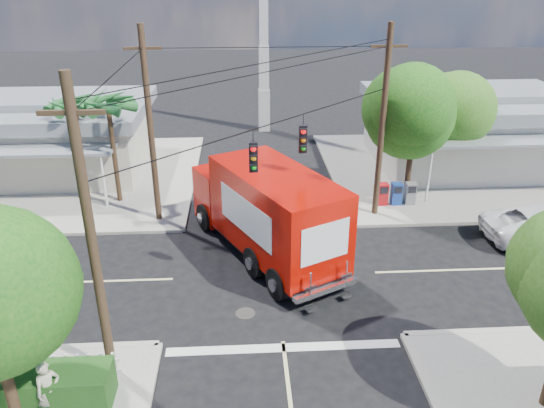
{
  "coord_description": "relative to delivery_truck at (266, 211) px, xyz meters",
  "views": [
    {
      "loc": [
        -1.18,
        -17.78,
        11.23
      ],
      "look_at": [
        0.0,
        2.0,
        2.2
      ],
      "focal_mm": 35.0,
      "sensor_mm": 36.0,
      "label": 1
    }
  ],
  "objects": [
    {
      "name": "road_markings",
      "position": [
        0.25,
        -3.25,
        -1.98
      ],
      "size": [
        32.0,
        32.0,
        0.01
      ],
      "color": "beige",
      "rests_on": "ground"
    },
    {
      "name": "vending_boxes",
      "position": [
        6.75,
        4.42,
        -1.29
      ],
      "size": [
        1.9,
        0.5,
        1.1
      ],
      "color": "#AF1015",
      "rests_on": "sidewalk_ne"
    },
    {
      "name": "pedestrian",
      "position": [
        -6.15,
        -8.63,
        -0.95
      ],
      "size": [
        0.77,
        0.76,
        1.79
      ],
      "primitive_type": "imported",
      "rotation": [
        0.0,
        0.0,
        0.73
      ],
      "color": "#B7AF9A",
      "rests_on": "sidewalk_sw"
    },
    {
      "name": "picket_fence",
      "position": [
        -7.55,
        -7.38,
        -1.3
      ],
      "size": [
        5.94,
        0.06,
        1.0
      ],
      "color": "silver",
      "rests_on": "sidewalk_sw"
    },
    {
      "name": "palm_nw_back",
      "position": [
        -9.25,
        7.22,
        2.69
      ],
      "size": [
        3.01,
        3.08,
        5.19
      ],
      "color": "#422D1C",
      "rests_on": "sidewalk_nw"
    },
    {
      "name": "sidewalk_nw",
      "position": [
        -10.63,
        9.1,
        -1.91
      ],
      "size": [
        14.12,
        14.12,
        0.14
      ],
      "color": "gray",
      "rests_on": "ground"
    },
    {
      "name": "tree_ne_back",
      "position": [
        10.06,
        7.18,
        2.21
      ],
      "size": [
        3.77,
        3.66,
        5.82
      ],
      "color": "#422D1C",
      "rests_on": "sidewalk_ne"
    },
    {
      "name": "delivery_truck",
      "position": [
        0.0,
        0.0,
        0.0
      ],
      "size": [
        6.45,
        9.21,
        3.9
      ],
      "color": "black",
      "rests_on": "ground"
    },
    {
      "name": "building_ne",
      "position": [
        12.75,
        10.19,
        0.34
      ],
      "size": [
        11.8,
        10.2,
        4.5
      ],
      "color": "beige",
      "rests_on": "sidewalk_ne"
    },
    {
      "name": "utility_poles",
      "position": [
        -1.33,
        -0.18,
        2.69
      ],
      "size": [
        12.0,
        10.68,
        9.0
      ],
      "color": "#473321",
      "rests_on": "ground"
    },
    {
      "name": "sidewalk_ne",
      "position": [
        11.13,
        9.1,
        -1.91
      ],
      "size": [
        14.12,
        14.12,
        0.14
      ],
      "color": "gray",
      "rests_on": "ground"
    },
    {
      "name": "radio_tower",
      "position": [
        0.75,
        18.22,
        3.66
      ],
      "size": [
        0.8,
        0.8,
        17.0
      ],
      "color": "silver",
      "rests_on": "ground"
    },
    {
      "name": "ground",
      "position": [
        0.25,
        -1.78,
        -1.98
      ],
      "size": [
        120.0,
        120.0,
        0.0
      ],
      "primitive_type": "plane",
      "color": "black",
      "rests_on": "ground"
    },
    {
      "name": "building_nw",
      "position": [
        -11.75,
        10.68,
        0.24
      ],
      "size": [
        10.8,
        10.2,
        4.3
      ],
      "color": "beige",
      "rests_on": "sidewalk_nw"
    },
    {
      "name": "tree_ne_front",
      "position": [
        7.46,
        4.98,
        2.79
      ],
      "size": [
        4.21,
        4.14,
        6.66
      ],
      "color": "#422D1C",
      "rests_on": "sidewalk_ne"
    },
    {
      "name": "palm_nw_front",
      "position": [
        -7.25,
        5.72,
        3.06
      ],
      "size": [
        3.01,
        3.08,
        5.59
      ],
      "color": "#422D1C",
      "rests_on": "sidewalk_nw"
    }
  ]
}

